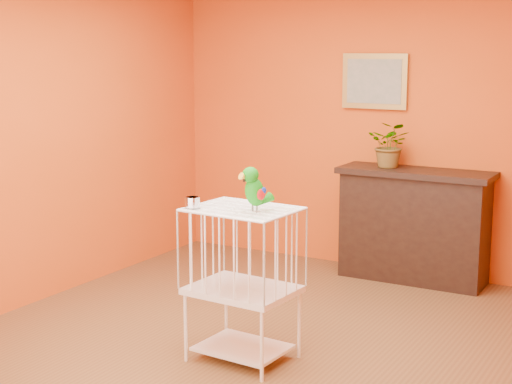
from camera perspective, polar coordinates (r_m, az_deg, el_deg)
The scene contains 8 objects.
ground at distance 5.64m, azimuth -0.17°, elevation -10.85°, with size 4.50×4.50×0.00m, color brown.
room_shell at distance 5.28m, azimuth -0.18°, elevation 5.39°, with size 4.50×4.50×4.50m.
console_cabinet at distance 7.09m, azimuth 11.39°, elevation -2.38°, with size 1.35×0.48×1.00m.
potted_plant at distance 7.08m, azimuth 9.83°, elevation 3.07°, with size 0.37×0.41×0.32m, color #26722D.
framed_picture at distance 7.27m, azimuth 8.62°, elevation 7.97°, with size 0.62×0.04×0.50m.
birdcage at distance 5.17m, azimuth -0.98°, elevation -6.58°, with size 0.70×0.55×1.03m.
feed_cup at distance 5.08m, azimuth -4.65°, elevation -0.73°, with size 0.10×0.10×0.07m, color silver.
parrot at distance 4.93m, azimuth -0.11°, elevation 0.25°, with size 0.18×0.26×0.29m.
Camera 1 is at (2.61, -4.56, 2.05)m, focal length 55.00 mm.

